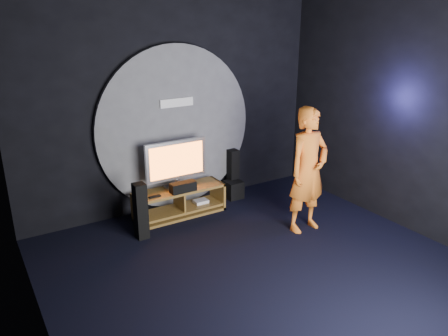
# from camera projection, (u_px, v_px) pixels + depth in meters

# --- Properties ---
(floor) EXTENTS (5.00, 5.00, 0.00)m
(floor) POSITION_uv_depth(u_px,v_px,m) (267.00, 273.00, 5.35)
(floor) COLOR black
(floor) RESTS_ON ground
(back_wall) EXTENTS (5.00, 0.04, 3.50)m
(back_wall) POSITION_uv_depth(u_px,v_px,m) (174.00, 99.00, 6.77)
(back_wall) COLOR black
(back_wall) RESTS_ON ground
(left_wall) EXTENTS (0.04, 5.00, 3.50)m
(left_wall) POSITION_uv_depth(u_px,v_px,m) (26.00, 178.00, 3.53)
(left_wall) COLOR black
(left_wall) RESTS_ON ground
(right_wall) EXTENTS (0.04, 5.00, 3.50)m
(right_wall) POSITION_uv_depth(u_px,v_px,m) (417.00, 110.00, 6.00)
(right_wall) COLOR black
(right_wall) RESTS_ON ground
(wall_disc_panel) EXTENTS (2.60, 0.11, 2.60)m
(wall_disc_panel) POSITION_uv_depth(u_px,v_px,m) (176.00, 128.00, 6.88)
(wall_disc_panel) COLOR #515156
(wall_disc_panel) RESTS_ON ground
(media_console) EXTENTS (1.44, 0.45, 0.45)m
(media_console) POSITION_uv_depth(u_px,v_px,m) (180.00, 204.00, 6.84)
(media_console) COLOR olive
(media_console) RESTS_ON ground
(tv) EXTENTS (0.99, 0.22, 0.75)m
(tv) POSITION_uv_depth(u_px,v_px,m) (176.00, 162.00, 6.67)
(tv) COLOR #BABBC2
(tv) RESTS_ON media_console
(center_speaker) EXTENTS (0.40, 0.15, 0.15)m
(center_speaker) POSITION_uv_depth(u_px,v_px,m) (183.00, 187.00, 6.62)
(center_speaker) COLOR black
(center_speaker) RESTS_ON media_console
(remote) EXTENTS (0.18, 0.05, 0.02)m
(remote) POSITION_uv_depth(u_px,v_px,m) (155.00, 197.00, 6.43)
(remote) COLOR black
(remote) RESTS_ON media_console
(tower_speaker_left) EXTENTS (0.16, 0.18, 0.82)m
(tower_speaker_left) POSITION_uv_depth(u_px,v_px,m) (141.00, 211.00, 6.08)
(tower_speaker_left) COLOR black
(tower_speaker_left) RESTS_ON ground
(tower_speaker_right) EXTENTS (0.16, 0.18, 0.82)m
(tower_speaker_right) POSITION_uv_depth(u_px,v_px,m) (233.00, 172.00, 7.57)
(tower_speaker_right) COLOR black
(tower_speaker_right) RESTS_ON ground
(subwoofer) EXTENTS (0.27, 0.27, 0.30)m
(subwoofer) POSITION_uv_depth(u_px,v_px,m) (234.00, 189.00, 7.51)
(subwoofer) COLOR black
(subwoofer) RESTS_ON ground
(player) EXTENTS (0.68, 0.46, 1.82)m
(player) POSITION_uv_depth(u_px,v_px,m) (308.00, 170.00, 6.18)
(player) COLOR orange
(player) RESTS_ON ground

